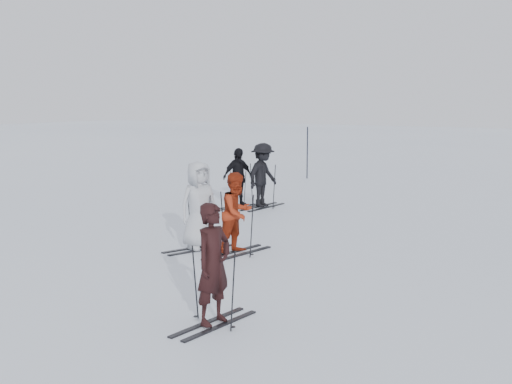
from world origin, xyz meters
TOP-DOWN VIEW (x-y plane):
  - ground at (0.00, 0.00)m, footprint 120.00×120.00m
  - skier_near_dark at (2.60, -4.37)m, footprint 0.47×0.65m
  - skier_red at (0.63, -0.76)m, footprint 0.74×0.88m
  - skier_grey at (-0.27, -0.83)m, footprint 0.86×1.04m
  - skier_uphill_left at (-2.42, 3.96)m, footprint 0.75×1.07m
  - skier_uphill_far at (-1.81, 4.33)m, footprint 0.77×1.23m
  - skis_near_dark at (2.60, -4.37)m, footprint 1.62×0.98m
  - skis_red at (0.63, -0.76)m, footprint 1.89×1.21m
  - skis_grey at (-0.27, -0.83)m, footprint 1.88×1.43m
  - skis_uphill_left at (-2.42, 3.96)m, footprint 1.73×1.33m
  - skis_uphill_far at (-1.81, 4.33)m, footprint 1.86×1.08m
  - piste_marker at (-3.80, 11.08)m, footprint 0.06×0.06m

SIDE VIEW (x-z plane):
  - ground at x=0.00m, z-range 0.00..0.00m
  - skis_uphill_left at x=-2.42m, z-range 0.00..1.12m
  - skis_near_dark at x=2.60m, z-range 0.00..1.13m
  - skis_grey at x=-0.27m, z-range 0.00..1.22m
  - skis_red at x=0.63m, z-range 0.00..1.29m
  - skis_uphill_far at x=-1.81m, z-range 0.00..1.30m
  - skier_red at x=0.63m, z-range 0.00..1.63m
  - skier_near_dark at x=2.60m, z-range 0.00..1.68m
  - skier_uphill_left at x=-2.42m, z-range 0.00..1.69m
  - skier_grey at x=-0.27m, z-range 0.00..1.82m
  - skier_uphill_far at x=-1.81m, z-range 0.00..1.83m
  - piste_marker at x=-3.80m, z-range 0.00..2.03m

